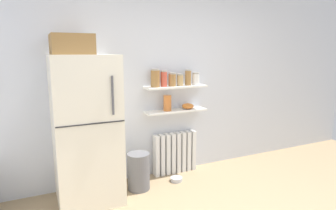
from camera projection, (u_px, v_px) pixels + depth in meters
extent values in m
cube|color=silver|center=(170.00, 81.00, 4.00)|extent=(7.04, 0.10, 2.60)
cube|color=silver|center=(86.00, 130.00, 3.23)|extent=(0.70, 0.67, 1.67)
cube|color=#262628|center=(91.00, 124.00, 2.90)|extent=(0.68, 0.01, 0.01)
cylinder|color=#4C4C51|center=(113.00, 95.00, 2.93)|extent=(0.02, 0.02, 0.40)
cube|color=olive|center=(72.00, 44.00, 3.02)|extent=(0.42, 0.47, 0.21)
cube|color=white|center=(156.00, 156.00, 3.96)|extent=(0.06, 0.12, 0.58)
cube|color=white|center=(162.00, 155.00, 3.99)|extent=(0.06, 0.12, 0.58)
cube|color=white|center=(167.00, 154.00, 4.03)|extent=(0.06, 0.12, 0.58)
cube|color=white|center=(172.00, 153.00, 4.06)|extent=(0.06, 0.12, 0.58)
cube|color=white|center=(177.00, 152.00, 4.09)|extent=(0.06, 0.12, 0.58)
cube|color=white|center=(182.00, 151.00, 4.13)|extent=(0.06, 0.12, 0.58)
cube|color=white|center=(188.00, 151.00, 4.16)|extent=(0.06, 0.12, 0.58)
cube|color=white|center=(192.00, 150.00, 4.20)|extent=(0.06, 0.12, 0.58)
cube|color=white|center=(176.00, 111.00, 3.94)|extent=(0.87, 0.22, 0.02)
cube|color=white|center=(176.00, 87.00, 3.88)|extent=(0.87, 0.22, 0.02)
cylinder|color=olive|center=(155.00, 79.00, 3.73)|extent=(0.12, 0.12, 0.22)
cylinder|color=gray|center=(155.00, 70.00, 3.71)|extent=(0.11, 0.11, 0.02)
cylinder|color=#C64C38|center=(164.00, 79.00, 3.78)|extent=(0.08, 0.08, 0.19)
cylinder|color=gray|center=(164.00, 71.00, 3.76)|extent=(0.08, 0.08, 0.02)
cylinder|color=olive|center=(172.00, 80.00, 3.84)|extent=(0.10, 0.10, 0.16)
cylinder|color=gray|center=(172.00, 73.00, 3.82)|extent=(0.09, 0.09, 0.02)
cylinder|color=tan|center=(180.00, 81.00, 3.89)|extent=(0.08, 0.08, 0.14)
cylinder|color=gray|center=(180.00, 75.00, 3.88)|extent=(0.08, 0.08, 0.02)
cylinder|color=olive|center=(188.00, 78.00, 3.94)|extent=(0.08, 0.08, 0.20)
cylinder|color=gray|center=(188.00, 70.00, 3.92)|extent=(0.08, 0.08, 0.02)
cylinder|color=silver|center=(196.00, 79.00, 3.99)|extent=(0.10, 0.10, 0.15)
cylinder|color=gray|center=(196.00, 73.00, 3.98)|extent=(0.09, 0.09, 0.02)
cylinder|color=#CC7033|center=(167.00, 103.00, 3.86)|extent=(0.11, 0.11, 0.21)
ellipsoid|color=orange|center=(188.00, 106.00, 4.01)|extent=(0.17, 0.17, 0.08)
cylinder|color=slate|center=(139.00, 171.00, 3.58)|extent=(0.27, 0.27, 0.46)
cylinder|color=#B7B7BC|center=(176.00, 179.00, 3.84)|extent=(0.16, 0.16, 0.05)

